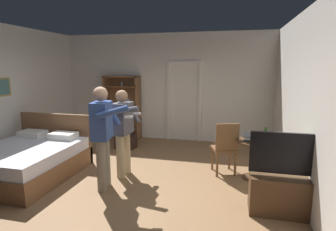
{
  "coord_description": "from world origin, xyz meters",
  "views": [
    {
      "loc": [
        1.78,
        -4.03,
        2.0
      ],
      "look_at": [
        0.74,
        0.33,
        1.17
      ],
      "focal_mm": 28.67,
      "sensor_mm": 36.0,
      "label": 1
    }
  ],
  "objects_px": {
    "person_blue_shirt": "(103,131)",
    "suitcase_dark": "(126,141)",
    "bottle_on_table": "(265,136)",
    "bed": "(28,159)",
    "tv_flatscreen": "(284,190)",
    "wooden_chair": "(225,146)",
    "side_table": "(255,153)",
    "bookshelf": "(123,105)",
    "person_striped_shirt": "(123,127)",
    "laptop": "(254,138)"
  },
  "relations": [
    {
      "from": "bottle_on_table",
      "to": "bookshelf",
      "type": "bearing_deg",
      "value": 148.52
    },
    {
      "from": "bottle_on_table",
      "to": "person_blue_shirt",
      "type": "relative_size",
      "value": 0.16
    },
    {
      "from": "person_striped_shirt",
      "to": "side_table",
      "type": "bearing_deg",
      "value": 9.93
    },
    {
      "from": "wooden_chair",
      "to": "bottle_on_table",
      "type": "bearing_deg",
      "value": -12.56
    },
    {
      "from": "bottle_on_table",
      "to": "suitcase_dark",
      "type": "relative_size",
      "value": 0.6
    },
    {
      "from": "wooden_chair",
      "to": "person_blue_shirt",
      "type": "relative_size",
      "value": 0.59
    },
    {
      "from": "bookshelf",
      "to": "wooden_chair",
      "type": "height_order",
      "value": "bookshelf"
    },
    {
      "from": "tv_flatscreen",
      "to": "suitcase_dark",
      "type": "distance_m",
      "value": 3.99
    },
    {
      "from": "person_blue_shirt",
      "to": "suitcase_dark",
      "type": "relative_size",
      "value": 3.65
    },
    {
      "from": "tv_flatscreen",
      "to": "person_blue_shirt",
      "type": "height_order",
      "value": "person_blue_shirt"
    },
    {
      "from": "person_striped_shirt",
      "to": "laptop",
      "type": "bearing_deg",
      "value": 9.07
    },
    {
      "from": "bottle_on_table",
      "to": "tv_flatscreen",
      "type": "bearing_deg",
      "value": -81.27
    },
    {
      "from": "bed",
      "to": "wooden_chair",
      "type": "distance_m",
      "value": 3.65
    },
    {
      "from": "side_table",
      "to": "wooden_chair",
      "type": "distance_m",
      "value": 0.53
    },
    {
      "from": "laptop",
      "to": "suitcase_dark",
      "type": "height_order",
      "value": "laptop"
    },
    {
      "from": "tv_flatscreen",
      "to": "wooden_chair",
      "type": "bearing_deg",
      "value": 124.41
    },
    {
      "from": "bottle_on_table",
      "to": "side_table",
      "type": "bearing_deg",
      "value": 150.26
    },
    {
      "from": "laptop",
      "to": "person_blue_shirt",
      "type": "xyz_separation_m",
      "value": [
        -2.4,
        -0.95,
        0.22
      ]
    },
    {
      "from": "person_striped_shirt",
      "to": "suitcase_dark",
      "type": "xyz_separation_m",
      "value": [
        -0.62,
        1.57,
        -0.74
      ]
    },
    {
      "from": "wooden_chair",
      "to": "person_striped_shirt",
      "type": "xyz_separation_m",
      "value": [
        -1.81,
        -0.48,
        0.37
      ]
    },
    {
      "from": "bookshelf",
      "to": "suitcase_dark",
      "type": "bearing_deg",
      "value": -64.18
    },
    {
      "from": "bookshelf",
      "to": "suitcase_dark",
      "type": "relative_size",
      "value": 3.77
    },
    {
      "from": "bookshelf",
      "to": "laptop",
      "type": "distance_m",
      "value": 3.98
    },
    {
      "from": "bed",
      "to": "side_table",
      "type": "height_order",
      "value": "bed"
    },
    {
      "from": "side_table",
      "to": "suitcase_dark",
      "type": "relative_size",
      "value": 1.51
    },
    {
      "from": "laptop",
      "to": "tv_flatscreen",
      "type": "bearing_deg",
      "value": -72.68
    },
    {
      "from": "bookshelf",
      "to": "bottle_on_table",
      "type": "bearing_deg",
      "value": -31.48
    },
    {
      "from": "laptop",
      "to": "bottle_on_table",
      "type": "bearing_deg",
      "value": -11.91
    },
    {
      "from": "tv_flatscreen",
      "to": "bookshelf",
      "type": "bearing_deg",
      "value": 138.93
    },
    {
      "from": "tv_flatscreen",
      "to": "person_blue_shirt",
      "type": "xyz_separation_m",
      "value": [
        -2.74,
        0.15,
        0.62
      ]
    },
    {
      "from": "tv_flatscreen",
      "to": "side_table",
      "type": "bearing_deg",
      "value": 104.88
    },
    {
      "from": "person_striped_shirt",
      "to": "suitcase_dark",
      "type": "relative_size",
      "value": 3.43
    },
    {
      "from": "wooden_chair",
      "to": "bed",
      "type": "bearing_deg",
      "value": -165.84
    },
    {
      "from": "laptop",
      "to": "person_striped_shirt",
      "type": "height_order",
      "value": "person_striped_shirt"
    },
    {
      "from": "tv_flatscreen",
      "to": "suitcase_dark",
      "type": "height_order",
      "value": "tv_flatscreen"
    },
    {
      "from": "bottle_on_table",
      "to": "person_striped_shirt",
      "type": "distance_m",
      "value": 2.5
    },
    {
      "from": "bed",
      "to": "tv_flatscreen",
      "type": "bearing_deg",
      "value": -4.14
    },
    {
      "from": "person_blue_shirt",
      "to": "suitcase_dark",
      "type": "distance_m",
      "value": 2.35
    },
    {
      "from": "bookshelf",
      "to": "tv_flatscreen",
      "type": "distance_m",
      "value": 4.94
    },
    {
      "from": "suitcase_dark",
      "to": "person_blue_shirt",
      "type": "bearing_deg",
      "value": -72.73
    },
    {
      "from": "laptop",
      "to": "wooden_chair",
      "type": "relative_size",
      "value": 0.39
    },
    {
      "from": "wooden_chair",
      "to": "person_striped_shirt",
      "type": "bearing_deg",
      "value": -165.26
    },
    {
      "from": "tv_flatscreen",
      "to": "laptop",
      "type": "bearing_deg",
      "value": 107.32
    },
    {
      "from": "bottle_on_table",
      "to": "bed",
      "type": "bearing_deg",
      "value": -169.96
    },
    {
      "from": "bed",
      "to": "person_blue_shirt",
      "type": "relative_size",
      "value": 1.14
    },
    {
      "from": "wooden_chair",
      "to": "suitcase_dark",
      "type": "bearing_deg",
      "value": 155.67
    },
    {
      "from": "bottle_on_table",
      "to": "wooden_chair",
      "type": "height_order",
      "value": "wooden_chair"
    },
    {
      "from": "bookshelf",
      "to": "wooden_chair",
      "type": "distance_m",
      "value": 3.53
    },
    {
      "from": "side_table",
      "to": "laptop",
      "type": "height_order",
      "value": "laptop"
    },
    {
      "from": "tv_flatscreen",
      "to": "bottle_on_table",
      "type": "distance_m",
      "value": 1.17
    }
  ]
}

